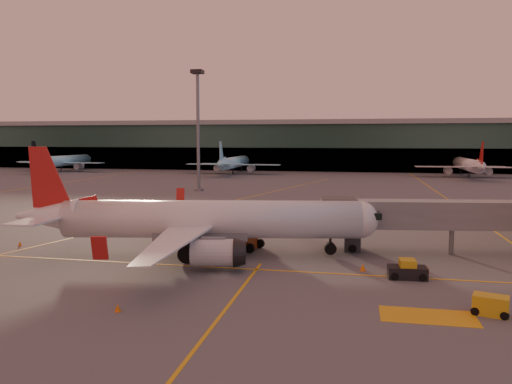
% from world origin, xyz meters
% --- Properties ---
extents(ground, '(600.00, 600.00, 0.00)m').
position_xyz_m(ground, '(0.00, 0.00, 0.00)').
color(ground, '#4C4F54').
rests_on(ground, ground).
extents(taxi_markings, '(100.12, 173.00, 0.01)m').
position_xyz_m(taxi_markings, '(-7.32, 44.49, 0.01)').
color(taxi_markings, gold).
rests_on(taxi_markings, ground).
extents(terminal, '(400.00, 20.00, 17.60)m').
position_xyz_m(terminal, '(0.00, 141.79, 8.76)').
color(terminal, '#19382D').
rests_on(terminal, ground).
extents(mast_west_near, '(2.40, 2.40, 25.60)m').
position_xyz_m(mast_west_near, '(-20.00, 66.00, 14.86)').
color(mast_west_near, slate).
rests_on(mast_west_near, ground).
extents(distant_aircraft_row, '(290.00, 34.00, 13.00)m').
position_xyz_m(distant_aircraft_row, '(-21.00, 118.00, 0.00)').
color(distant_aircraft_row, '#98E7FF').
rests_on(distant_aircraft_row, ground).
extents(main_airplane, '(34.72, 31.50, 10.52)m').
position_xyz_m(main_airplane, '(-1.30, 8.76, 3.42)').
color(main_airplane, silver).
rests_on(main_airplane, ground).
extents(jet_bridge, '(26.53, 6.65, 5.41)m').
position_xyz_m(jet_bridge, '(23.85, 14.72, 3.67)').
color(jet_bridge, slate).
rests_on(jet_bridge, ground).
extents(catering_truck, '(6.41, 3.87, 4.65)m').
position_xyz_m(catering_truck, '(1.35, 12.66, 2.65)').
color(catering_truck, '#A63D17').
rests_on(catering_truck, ground).
extents(gpu_cart, '(2.48, 1.91, 1.28)m').
position_xyz_m(gpu_cart, '(21.96, -2.92, 0.62)').
color(gpu_cart, gold).
rests_on(gpu_cart, ground).
extents(pushback_tug, '(3.14, 1.83, 1.57)m').
position_xyz_m(pushback_tug, '(17.53, 4.73, 0.64)').
color(pushback_tug, black).
rests_on(pushback_tug, ground).
extents(cone_nose, '(0.47, 0.47, 0.60)m').
position_xyz_m(cone_nose, '(19.36, 7.04, 0.29)').
color(cone_nose, orange).
rests_on(cone_nose, ground).
extents(cone_tail, '(0.38, 0.38, 0.48)m').
position_xyz_m(cone_tail, '(-21.39, 9.41, 0.23)').
color(cone_tail, orange).
rests_on(cone_tail, ground).
extents(cone_wing_right, '(0.41, 0.41, 0.53)m').
position_xyz_m(cone_wing_right, '(-1.83, -7.11, 0.25)').
color(cone_wing_right, orange).
rests_on(cone_wing_right, ground).
extents(cone_wing_left, '(0.47, 0.47, 0.60)m').
position_xyz_m(cone_wing_left, '(-1.85, 25.07, 0.29)').
color(cone_wing_left, orange).
rests_on(cone_wing_left, ground).
extents(cone_fwd, '(0.50, 0.50, 0.64)m').
position_xyz_m(cone_fwd, '(14.03, 6.39, 0.31)').
color(cone_fwd, orange).
rests_on(cone_fwd, ground).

